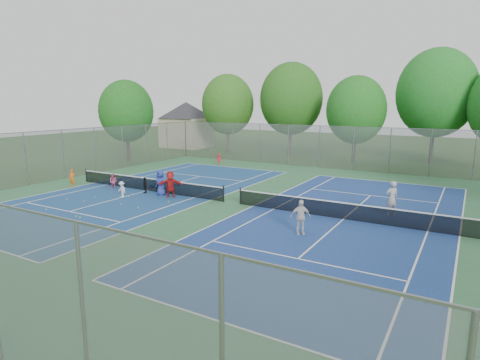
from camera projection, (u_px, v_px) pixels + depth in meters
The scene contains 37 objects.
ground at pixel (232, 203), 24.88m from camera, with size 120.00×120.00×0.00m, color #294D18.
court_pad at pixel (232, 203), 24.88m from camera, with size 32.00×32.00×0.01m, color #30673F.
court_left at pixel (148, 191), 28.34m from camera, with size 10.97×23.77×0.01m, color navy.
court_right at pixel (344, 219), 21.42m from camera, with size 10.97×23.77×0.01m, color navy.
net_left at pixel (147, 185), 28.26m from camera, with size 12.87×0.10×0.91m, color black.
net_right at pixel (344, 211), 21.34m from camera, with size 12.87×0.10×0.91m, color black.
fence_north at pixel (319, 147), 38.07m from camera, with size 32.00×0.10×4.00m, color gray.
fence_west at pixel (63, 155), 32.41m from camera, with size 32.00×0.10×4.00m, color gray.
house at pixel (186, 117), 55.31m from camera, with size 11.03×11.03×7.30m.
tree_nw at pixel (228, 104), 49.34m from camera, with size 6.40×6.40×9.58m.
tree_nl at pixel (291, 99), 46.11m from camera, with size 7.20×7.20×10.69m.
tree_nc at pixel (356, 110), 40.67m from camera, with size 6.00×6.00×8.85m.
tree_nr at pixel (436, 93), 39.44m from camera, with size 7.60×7.60×11.42m.
tree_side_w at pixel (126, 111), 41.76m from camera, with size 5.60×5.60×8.47m.
ball_crate at pixel (153, 186), 29.22m from camera, with size 0.35×0.35×0.30m, color #174AB2.
ball_hopper at pixel (159, 187), 28.53m from camera, with size 0.25×0.25×0.50m, color #268C3A.
student_a at pixel (72, 178), 29.64m from camera, with size 0.47×0.31×1.30m, color orange.
student_b at pixel (113, 181), 28.86m from camera, with size 0.55×0.43×1.12m, color #CA4E75.
student_c at pixel (122, 190), 26.27m from camera, with size 0.69×0.40×1.07m, color silver.
student_d at pixel (145, 185), 27.55m from camera, with size 0.65×0.27×1.10m, color black.
student_e at pixel (161, 183), 26.80m from camera, with size 0.83×0.54×1.70m, color navy.
student_f at pixel (170, 184), 26.20m from camera, with size 1.64×0.52×1.76m, color #AE1918.
child_far_baseline at pixel (219, 159), 39.99m from camera, with size 0.72×0.42×1.12m, color red.
instructor at pixel (392, 198), 21.99m from camera, with size 0.71×0.47×1.95m, color #9B9B9E.
teen_court_b at pixel (300, 217), 18.89m from camera, with size 0.99×0.41×1.68m, color silver.
tennis_ball_0 at pixel (84, 201), 25.17m from camera, with size 0.07×0.07×0.07m, color gold.
tennis_ball_1 at pixel (138, 208), 23.68m from camera, with size 0.07×0.07×0.07m, color #CBE034.
tennis_ball_2 at pixel (80, 218), 21.63m from camera, with size 0.07×0.07×0.07m, color #C9F438.
tennis_ball_3 at pixel (169, 202), 25.08m from camera, with size 0.07×0.07×0.07m, color yellow.
tennis_ball_4 at pixel (67, 200), 25.61m from camera, with size 0.07×0.07×0.07m, color #CADB33.
tennis_ball_5 at pixel (76, 217), 21.85m from camera, with size 0.07×0.07×0.07m, color yellow.
tennis_ball_6 at pixel (95, 197), 26.27m from camera, with size 0.07×0.07×0.07m, color #AACA2F.
tennis_ball_7 at pixel (76, 210), 23.13m from camera, with size 0.07×0.07×0.07m, color #B9DA32.
tennis_ball_8 at pixel (120, 197), 26.38m from camera, with size 0.07×0.07×0.07m, color #C5EB36.
tennis_ball_9 at pixel (46, 210), 23.23m from camera, with size 0.07×0.07×0.07m, color yellow.
tennis_ball_10 at pixel (129, 197), 26.49m from camera, with size 0.07×0.07×0.07m, color #ADC82E.
tennis_ball_11 at pixel (121, 204), 24.52m from camera, with size 0.07×0.07×0.07m, color gold.
Camera 1 is at (12.60, -20.61, 6.16)m, focal length 30.00 mm.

